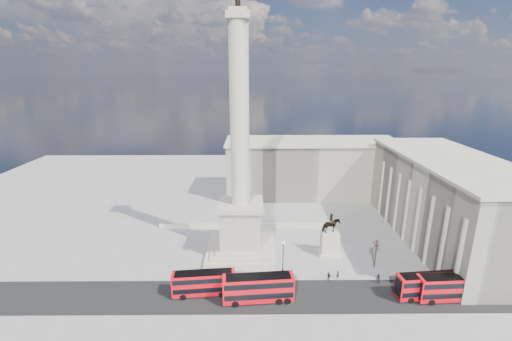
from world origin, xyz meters
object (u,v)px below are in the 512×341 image
object	(u,v)px
nelsons_column	(240,193)
equestrian_statue	(330,240)
red_bus_c	(429,286)
pedestrian_standing	(378,279)
red_bus_a	(204,283)
victorian_lamp	(283,254)
pedestrian_walking	(338,275)
red_bus_d	(451,287)
red_bus_b	(259,288)
pedestrian_crossing	(329,276)

from	to	relation	value
nelsons_column	equestrian_statue	distance (m)	20.58
red_bus_c	pedestrian_standing	distance (m)	8.13
red_bus_a	victorian_lamp	world-z (taller)	victorian_lamp
red_bus_a	pedestrian_walking	world-z (taller)	red_bus_a
victorian_lamp	pedestrian_walking	size ratio (longest dim) A/B	4.02
nelsons_column	pedestrian_walking	bearing A→B (deg)	-29.29
red_bus_a	red_bus_c	size ratio (longest dim) A/B	0.97
red_bus_a	equestrian_statue	xyz separation A→B (m)	(23.75, 12.95, 0.99)
nelsons_column	red_bus_d	xyz separation A→B (m)	(34.75, -16.14, -10.59)
red_bus_d	pedestrian_standing	size ratio (longest dim) A/B	6.06
victorian_lamp	red_bus_b	bearing A→B (deg)	-119.14
red_bus_a	pedestrian_crossing	size ratio (longest dim) A/B	6.14
pedestrian_crossing	red_bus_c	bearing A→B (deg)	-154.95
equestrian_statue	red_bus_d	bearing A→B (deg)	-41.39
red_bus_a	red_bus_c	world-z (taller)	red_bus_c
red_bus_a	victorian_lamp	bearing A→B (deg)	19.97
red_bus_a	red_bus_c	xyz separation A→B (m)	(37.18, -1.13, 0.07)
pedestrian_standing	red_bus_c	bearing A→B (deg)	143.08
pedestrian_standing	victorian_lamp	bearing A→B (deg)	-18.89
red_bus_d	pedestrian_crossing	world-z (taller)	red_bus_d
nelsons_column	red_bus_b	bearing A→B (deg)	-78.09
pedestrian_standing	red_bus_b	bearing A→B (deg)	5.81
red_bus_d	pedestrian_standing	xyz separation A→B (m)	(-10.15, 4.64, -1.41)
nelsons_column	red_bus_a	distance (m)	18.82
nelsons_column	red_bus_c	size ratio (longest dim) A/B	4.57
pedestrian_crossing	red_bus_d	bearing A→B (deg)	-153.76
nelsons_column	victorian_lamp	size ratio (longest dim) A/B	7.82
equestrian_statue	red_bus_b	bearing A→B (deg)	-134.91
equestrian_statue	pedestrian_standing	bearing A→B (deg)	-57.04
red_bus_b	red_bus_c	bearing A→B (deg)	-3.43
victorian_lamp	pedestrian_walking	bearing A→B (deg)	-12.12
pedestrian_walking	equestrian_statue	bearing A→B (deg)	60.85
red_bus_a	equestrian_statue	bearing A→B (deg)	23.15
equestrian_statue	pedestrian_crossing	world-z (taller)	equestrian_statue
red_bus_d	pedestrian_walking	distance (m)	18.04
pedestrian_standing	pedestrian_crossing	size ratio (longest dim) A/B	1.06
red_bus_b	red_bus_c	xyz separation A→B (m)	(28.11, 0.64, -0.16)
pedestrian_standing	pedestrian_crossing	xyz separation A→B (m)	(-8.53, 0.88, -0.05)
nelsons_column	victorian_lamp	world-z (taller)	nelsons_column
red_bus_a	pedestrian_crossing	xyz separation A→B (m)	(21.74, 3.78, -1.35)
victorian_lamp	equestrian_statue	size ratio (longest dim) A/B	0.70
pedestrian_standing	pedestrian_crossing	bearing A→B (deg)	-12.52
red_bus_a	pedestrian_crossing	bearing A→B (deg)	4.44
equestrian_statue	pedestrian_crossing	distance (m)	9.67
pedestrian_walking	nelsons_column	bearing A→B (deg)	123.17
red_bus_b	red_bus_c	world-z (taller)	red_bus_b
red_bus_b	equestrian_statue	distance (m)	20.80
red_bus_a	pedestrian_standing	distance (m)	30.43
red_bus_c	nelsons_column	bearing A→B (deg)	148.56
red_bus_b	nelsons_column	bearing A→B (deg)	97.17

